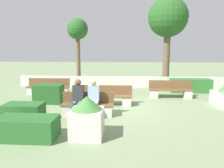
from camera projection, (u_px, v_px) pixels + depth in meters
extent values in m
plane|color=gray|center=(120.00, 108.00, 8.74)|extent=(60.00, 60.00, 0.00)
cube|color=beige|center=(122.00, 82.00, 13.45)|extent=(12.75, 0.30, 0.66)
cube|color=brown|center=(87.00, 105.00, 7.70)|extent=(1.87, 0.44, 0.05)
cube|color=brown|center=(88.00, 97.00, 7.90)|extent=(1.87, 0.04, 0.40)
cube|color=beige|center=(68.00, 110.00, 7.78)|extent=(0.36, 0.40, 0.37)
cube|color=beige|center=(107.00, 111.00, 7.69)|extent=(0.36, 0.40, 0.37)
cube|color=brown|center=(106.00, 96.00, 9.10)|extent=(2.15, 0.44, 0.05)
cube|color=brown|center=(107.00, 90.00, 9.30)|extent=(2.15, 0.04, 0.40)
cube|color=beige|center=(87.00, 101.00, 9.19)|extent=(0.36, 0.40, 0.37)
cube|color=beige|center=(127.00, 101.00, 9.08)|extent=(0.36, 0.40, 0.37)
cube|color=brown|center=(171.00, 90.00, 10.50)|extent=(2.06, 0.44, 0.05)
cube|color=brown|center=(170.00, 84.00, 10.70)|extent=(2.06, 0.04, 0.40)
cube|color=beige|center=(154.00, 94.00, 10.58)|extent=(0.36, 0.40, 0.37)
cube|color=beige|center=(187.00, 94.00, 10.48)|extent=(0.36, 0.40, 0.37)
cube|color=brown|center=(48.00, 87.00, 11.28)|extent=(2.19, 0.44, 0.05)
cube|color=brown|center=(49.00, 82.00, 11.48)|extent=(2.19, 0.04, 0.40)
cube|color=beige|center=(32.00, 91.00, 11.37)|extent=(0.36, 0.40, 0.37)
cube|color=beige|center=(64.00, 91.00, 11.26)|extent=(0.36, 0.40, 0.37)
cube|color=#515B70|center=(74.00, 104.00, 7.51)|extent=(0.14, 0.46, 0.13)
cube|color=#515B70|center=(80.00, 104.00, 7.49)|extent=(0.14, 0.46, 0.13)
cube|color=#515B70|center=(72.00, 112.00, 7.32)|extent=(0.11, 0.11, 0.55)
cube|color=#515B70|center=(79.00, 112.00, 7.30)|extent=(0.11, 0.11, 0.55)
cube|color=#333338|center=(78.00, 93.00, 7.68)|extent=(0.38, 0.22, 0.54)
sphere|color=brown|center=(78.00, 82.00, 7.60)|extent=(0.22, 0.22, 0.22)
cube|color=#B2A893|center=(90.00, 104.00, 7.47)|extent=(0.14, 0.46, 0.13)
cube|color=#B2A893|center=(96.00, 104.00, 7.46)|extent=(0.14, 0.46, 0.13)
cube|color=#B2A893|center=(88.00, 112.00, 7.28)|extent=(0.11, 0.11, 0.55)
cube|color=#B2A893|center=(95.00, 112.00, 7.27)|extent=(0.11, 0.11, 0.55)
cube|color=#9EBCE0|center=(94.00, 93.00, 7.65)|extent=(0.38, 0.22, 0.54)
sphere|color=tan|center=(93.00, 83.00, 7.57)|extent=(0.20, 0.20, 0.20)
cube|color=#286028|center=(24.00, 113.00, 7.00)|extent=(1.21, 0.71, 0.63)
cube|color=#286028|center=(27.00, 128.00, 5.77)|extent=(1.60, 0.82, 0.58)
cube|color=#33702D|center=(190.00, 86.00, 11.90)|extent=(2.14, 0.75, 0.73)
cube|color=#235623|center=(49.00, 94.00, 9.55)|extent=(1.20, 0.75, 0.81)
cube|color=beige|center=(87.00, 123.00, 5.85)|extent=(0.85, 0.85, 0.77)
cone|color=#47843D|center=(87.00, 103.00, 5.76)|extent=(0.82, 0.82, 0.36)
cylinder|color=brown|center=(78.00, 61.00, 13.84)|extent=(0.25, 0.25, 3.21)
sphere|color=#285B23|center=(78.00, 29.00, 13.53)|extent=(1.29, 1.29, 1.29)
cylinder|color=brown|center=(166.00, 58.00, 13.51)|extent=(0.41, 0.41, 3.57)
sphere|color=#285B23|center=(168.00, 17.00, 13.11)|extent=(2.39, 2.39, 2.39)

